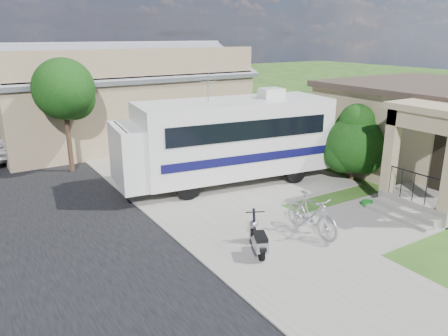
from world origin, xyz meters
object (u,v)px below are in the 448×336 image
garden_hose (367,204)px  shrub (355,141)px  scooter (258,239)px  motorhome (227,138)px  bicycle (312,216)px

garden_hose → shrub: bearing=52.4°
shrub → scooter: bearing=-156.3°
motorhome → shrub: bearing=-19.7°
shrub → bicycle: shrub is taller
motorhome → shrub: 4.89m
motorhome → bicycle: (-0.45, -5.08, -1.17)m
motorhome → garden_hose: size_ratio=22.16×
motorhome → garden_hose: (2.62, -4.48, -1.67)m
bicycle → garden_hose: bicycle is taller
garden_hose → motorhome: bearing=120.3°
bicycle → motorhome: bearing=83.9°
motorhome → scooter: (-2.35, -5.18, -1.32)m
motorhome → shrub: motorhome is taller
bicycle → shrub: bearing=29.6°
motorhome → shrub: size_ratio=2.77×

